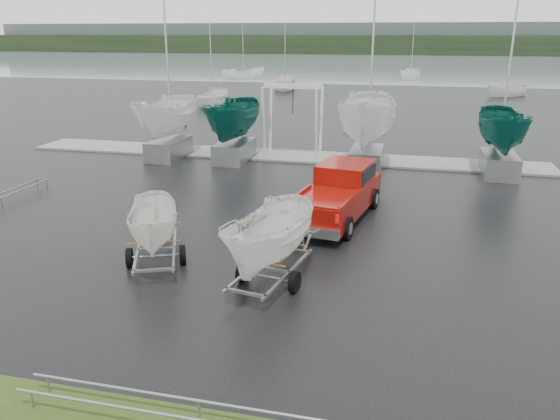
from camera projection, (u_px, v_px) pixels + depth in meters
The scene contains 19 objects.
ground_plane at pixel (191, 232), 19.63m from camera, with size 120.00×120.00×0.00m, color black.
lake at pixel (379, 67), 112.04m from camera, with size 300.00×300.00×0.00m, color gray.
dock at pixel (277, 155), 31.63m from camera, with size 30.00×3.00×0.12m, color gray.
treeline at pixel (394, 45), 175.79m from camera, with size 300.00×8.00×6.00m, color black.
far_hill at pixel (395, 38), 182.56m from camera, with size 300.00×6.00×10.00m, color #4C5651.
pickup_truck at pixel (340, 191), 20.94m from camera, with size 2.99×6.26×2.00m.
trailer_hitched at pixel (271, 191), 14.72m from camera, with size 1.99×3.74×5.07m.
trailer_parked at pixel (152, 189), 16.27m from camera, with size 2.49×3.77×4.38m.
boat_hoist at pixel (293, 110), 30.61m from camera, with size 3.30×2.18×4.12m.
keelboat_0 at pixel (165, 91), 29.93m from camera, with size 2.38×3.20×10.55m.
keelboat_1 at pixel (233, 95), 29.29m from camera, with size 2.31×3.20×7.24m.
keelboat_2 at pixel (370, 81), 27.21m from camera, with size 2.84×3.20×11.02m.
keelboat_3 at pixel (507, 105), 26.33m from camera, with size 2.23×3.20×10.39m.
mast_rack_2 at pixel (194, 410), 9.85m from camera, with size 7.00×0.56×0.06m.
moored_boat_0 at pixel (213, 106), 53.50m from camera, with size 2.37×2.43×11.07m.
moored_boat_1 at pixel (285, 89), 68.64m from camera, with size 2.96×3.02×11.46m.
moored_boat_2 at pixel (507, 96), 61.54m from camera, with size 3.05×3.04×10.86m.
moored_boat_4 at pixel (244, 79), 84.84m from camera, with size 3.77×3.76×11.52m.
moored_boat_5 at pixel (410, 79), 83.25m from camera, with size 3.05×3.10×11.50m.
Camera 1 is at (7.46, -17.14, 6.83)m, focal length 35.00 mm.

